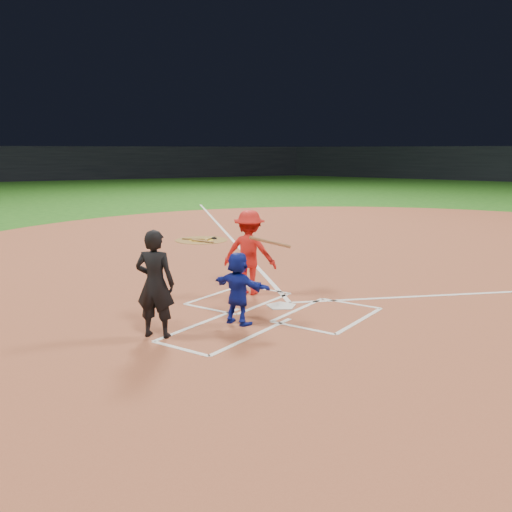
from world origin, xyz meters
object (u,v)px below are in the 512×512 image
Objects in this scene: home_plate at (281,306)px; batter_at_plate at (249,252)px; umpire at (155,284)px; on_deck_circle at (201,240)px; catcher at (238,288)px.

home_plate is 1.41m from batter_at_plate.
umpire is 1.00× the size of batter_at_plate.
on_deck_circle is 9.65m from umpire.
batter_at_plate is at bearing -23.06° from home_plate.
umpire is 3.05m from batter_at_plate.
catcher reaches higher than home_plate.
umpire reaches higher than on_deck_circle.
batter_at_plate is (5.28, -4.76, 0.85)m from on_deck_circle.
batter_at_plate is (-1.04, 0.44, 0.84)m from home_plate.
umpire is (-0.66, -1.27, 0.23)m from catcher.
home_plate reaches higher than on_deck_circle.
batter_at_plate is at bearing -42.07° from on_deck_circle.
on_deck_circle is at bearing 137.93° from batter_at_plate.
umpire is (-0.69, -2.58, 0.84)m from home_plate.
umpire is at bearing -54.13° from on_deck_circle.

